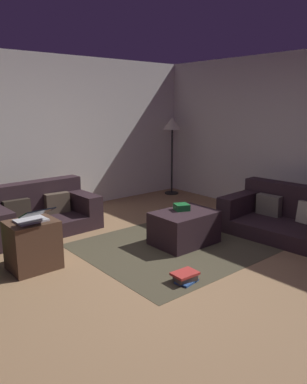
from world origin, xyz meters
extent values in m
plane|color=#93704C|center=(0.00, 0.00, 0.00)|extent=(6.40, 6.40, 0.00)
cube|color=silver|center=(0.00, 3.14, 1.30)|extent=(6.40, 0.12, 2.60)
cube|color=#2D1E23|center=(-0.35, 2.15, 0.10)|extent=(1.56, 0.91, 0.21)
cube|color=#2D1E23|center=(-0.36, 2.46, 0.45)|extent=(1.54, 0.29, 0.48)
cube|color=#2D1E23|center=(0.30, 2.17, 0.35)|extent=(0.27, 0.87, 0.28)
cube|color=brown|center=(-0.04, 2.27, 0.36)|extent=(0.37, 0.15, 0.30)
cube|color=#372D24|center=(-0.66, 2.25, 0.36)|extent=(0.37, 0.16, 0.31)
cube|color=#2D1E23|center=(2.15, -0.16, 0.10)|extent=(1.09, 1.63, 0.20)
cube|color=#2D1E23|center=(2.52, -0.13, 0.44)|extent=(0.35, 1.58, 0.47)
cube|color=#2D1E23|center=(2.10, 0.50, 0.35)|extent=(0.99, 0.31, 0.29)
cube|color=#716B5B|center=(2.29, 0.16, 0.35)|extent=(0.15, 0.37, 0.30)
cube|color=#2D1E23|center=(0.90, 0.52, 0.22)|extent=(0.81, 0.58, 0.43)
cube|color=#19662D|center=(0.93, 0.60, 0.47)|extent=(0.23, 0.23, 0.08)
cube|color=black|center=(0.95, 0.64, 0.44)|extent=(0.08, 0.17, 0.02)
cube|color=#4C3323|center=(-0.94, 1.05, 0.28)|extent=(0.52, 0.44, 0.55)
cube|color=silver|center=(-0.94, 1.05, 0.56)|extent=(0.33, 0.26, 0.02)
cube|color=black|center=(-0.93, 0.86, 0.69)|extent=(0.33, 0.25, 0.12)
cube|color=#2D5193|center=(0.13, -0.31, 0.01)|extent=(0.24, 0.19, 0.02)
cube|color=#4C423D|center=(0.12, -0.30, 0.05)|extent=(0.25, 0.18, 0.05)
cube|color=#B7332D|center=(0.12, -0.29, 0.09)|extent=(0.27, 0.20, 0.03)
cylinder|color=black|center=(2.71, 2.72, 0.01)|extent=(0.28, 0.28, 0.02)
cylinder|color=black|center=(2.71, 2.72, 0.66)|extent=(0.04, 0.04, 1.32)
cone|color=beige|center=(2.71, 2.72, 1.44)|extent=(0.36, 0.36, 0.24)
cube|color=#47412E|center=(0.90, 0.52, 0.00)|extent=(2.60, 2.00, 0.01)
camera|label=1|loc=(-2.42, -2.82, 1.80)|focal=35.06mm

